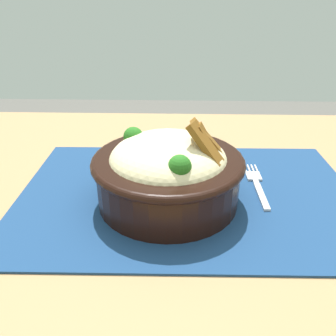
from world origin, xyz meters
TOP-DOWN VIEW (x-y plane):
  - table at (0.00, 0.00)m, footprint 1.22×0.77m
  - placemat at (-0.01, 0.02)m, footprint 0.48×0.32m
  - bowl at (-0.03, 0.01)m, footprint 0.21×0.21m
  - fork at (0.10, 0.05)m, footprint 0.02×0.13m

SIDE VIEW (x-z plane):
  - table at x=0.00m, z-range 0.30..1.03m
  - placemat at x=-0.01m, z-range 0.73..0.74m
  - fork at x=0.10m, z-range 0.74..0.74m
  - bowl at x=-0.03m, z-range 0.72..0.84m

